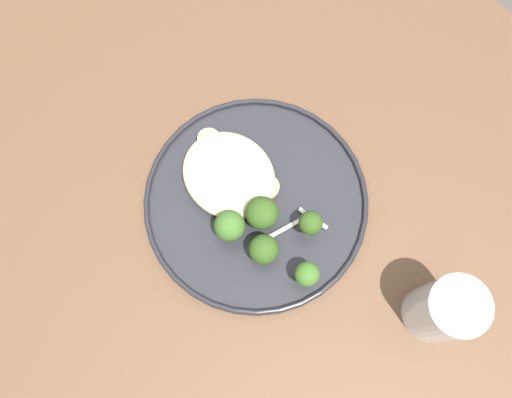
{
  "coord_description": "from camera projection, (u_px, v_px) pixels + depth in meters",
  "views": [
    {
      "loc": [
        -0.1,
        0.11,
        1.41
      ],
      "look_at": [
        0.04,
        -0.03,
        0.76
      ],
      "focal_mm": 37.18,
      "sensor_mm": 36.0,
      "label": 1
    }
  ],
  "objects": [
    {
      "name": "onion_sliver_short_strip",
      "position": [
        258.0,
        210.0,
        0.68
      ],
      "size": [
        0.04,
        0.02,
        0.0
      ],
      "primitive_type": "cube",
      "rotation": [
        0.0,
        0.0,
        0.48
      ],
      "color": "silver",
      "rests_on": "dinner_plate"
    },
    {
      "name": "noodle_bed",
      "position": [
        229.0,
        175.0,
        0.68
      ],
      "size": [
        0.13,
        0.11,
        0.03
      ],
      "color": "beige",
      "rests_on": "dinner_plate"
    },
    {
      "name": "broccoli_floret_rear_charred",
      "position": [
        310.0,
        224.0,
        0.64
      ],
      "size": [
        0.03,
        0.03,
        0.05
      ],
      "color": "#89A356",
      "rests_on": "dinner_plate"
    },
    {
      "name": "seared_scallop_tilted_round",
      "position": [
        227.0,
        214.0,
        0.67
      ],
      "size": [
        0.03,
        0.03,
        0.02
      ],
      "color": "#E5C689",
      "rests_on": "dinner_plate"
    },
    {
      "name": "water_glass",
      "position": [
        442.0,
        311.0,
        0.61
      ],
      "size": [
        0.07,
        0.07,
        0.11
      ],
      "color": "silver",
      "rests_on": "wooden_dining_table"
    },
    {
      "name": "seared_scallop_tiny_bay",
      "position": [
        268.0,
        187.0,
        0.68
      ],
      "size": [
        0.03,
        0.03,
        0.01
      ],
      "color": "#E5C689",
      "rests_on": "dinner_plate"
    },
    {
      "name": "broccoli_floret_tall_stalk",
      "position": [
        230.0,
        226.0,
        0.64
      ],
      "size": [
        0.04,
        0.04,
        0.06
      ],
      "color": "#7A994C",
      "rests_on": "dinner_plate"
    },
    {
      "name": "onion_sliver_curled_piece",
      "position": [
        313.0,
        219.0,
        0.67
      ],
      "size": [
        0.04,
        0.01,
        0.0
      ],
      "primitive_type": "cube",
      "rotation": [
        0.0,
        0.0,
        3.29
      ],
      "color": "silver",
      "rests_on": "dinner_plate"
    },
    {
      "name": "seared_scallop_large_seared",
      "position": [
        244.0,
        203.0,
        0.67
      ],
      "size": [
        0.04,
        0.04,
        0.01
      ],
      "color": "#DBB77A",
      "rests_on": "dinner_plate"
    },
    {
      "name": "seared_scallop_front_small",
      "position": [
        246.0,
        176.0,
        0.68
      ],
      "size": [
        0.03,
        0.03,
        0.02
      ],
      "color": "beige",
      "rests_on": "dinner_plate"
    },
    {
      "name": "wooden_dining_table",
      "position": [
        260.0,
        250.0,
        0.76
      ],
      "size": [
        1.4,
        1.0,
        0.74
      ],
      "color": "brown",
      "rests_on": "ground"
    },
    {
      "name": "ground",
      "position": [
        258.0,
        299.0,
        1.39
      ],
      "size": [
        6.0,
        6.0,
        0.0
      ],
      "primitive_type": "plane",
      "color": "#47423D"
    },
    {
      "name": "seared_scallop_center_golden",
      "position": [
        232.0,
        168.0,
        0.69
      ],
      "size": [
        0.02,
        0.02,
        0.01
      ],
      "color": "#E5C689",
      "rests_on": "dinner_plate"
    },
    {
      "name": "seared_scallop_right_edge",
      "position": [
        209.0,
        140.0,
        0.7
      ],
      "size": [
        0.03,
        0.03,
        0.02
      ],
      "color": "beige",
      "rests_on": "dinner_plate"
    },
    {
      "name": "onion_sliver_long_sliver",
      "position": [
        283.0,
        230.0,
        0.67
      ],
      "size": [
        0.02,
        0.05,
        0.0
      ],
      "primitive_type": "cube",
      "rotation": [
        0.0,
        0.0,
        1.29
      ],
      "color": "silver",
      "rests_on": "dinner_plate"
    },
    {
      "name": "broccoli_floret_near_rim",
      "position": [
        262.0,
        213.0,
        0.64
      ],
      "size": [
        0.04,
        0.04,
        0.06
      ],
      "color": "#89A356",
      "rests_on": "dinner_plate"
    },
    {
      "name": "broccoli_floret_left_leaning",
      "position": [
        264.0,
        250.0,
        0.63
      ],
      "size": [
        0.04,
        0.04,
        0.05
      ],
      "color": "#89A356",
      "rests_on": "dinner_plate"
    },
    {
      "name": "seared_scallop_rear_pale",
      "position": [
        230.0,
        186.0,
        0.68
      ],
      "size": [
        0.02,
        0.02,
        0.01
      ],
      "color": "#E5C689",
      "rests_on": "dinner_plate"
    },
    {
      "name": "broccoli_floret_right_tilted",
      "position": [
        306.0,
        275.0,
        0.62
      ],
      "size": [
        0.03,
        0.03,
        0.05
      ],
      "color": "#89A356",
      "rests_on": "dinner_plate"
    },
    {
      "name": "dinner_plate",
      "position": [
        256.0,
        202.0,
        0.69
      ],
      "size": [
        0.29,
        0.29,
        0.02
      ],
      "color": "#232328",
      "rests_on": "wooden_dining_table"
    }
  ]
}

